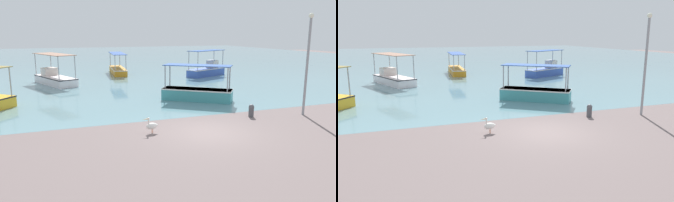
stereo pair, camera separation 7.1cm
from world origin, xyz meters
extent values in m
plane|color=#71605F|center=(0.00, 0.00, 0.00)|extent=(120.00, 120.00, 0.00)
cube|color=#669099|center=(0.00, 48.00, 0.00)|extent=(110.00, 90.00, 0.00)
cube|color=white|center=(-6.49, 18.33, 0.37)|extent=(3.74, 5.92, 0.73)
cube|color=black|center=(-6.49, 18.33, 0.69)|extent=(3.80, 5.98, 0.08)
cylinder|color=#99999E|center=(-4.82, 16.21, 1.74)|extent=(0.08, 0.08, 2.03)
cylinder|color=#99999E|center=(-6.23, 15.64, 1.74)|extent=(0.08, 0.08, 2.03)
cylinder|color=#99999E|center=(-6.75, 21.01, 1.74)|extent=(0.08, 0.08, 2.03)
cylinder|color=#99999E|center=(-8.16, 20.45, 1.74)|extent=(0.08, 0.08, 2.03)
cube|color=#966C57|center=(-6.49, 18.33, 2.78)|extent=(3.76, 5.77, 0.05)
cube|color=beige|center=(-6.96, 19.51, 1.09)|extent=(1.55, 1.49, 0.72)
cube|color=teal|center=(2.73, 7.10, 0.42)|extent=(4.73, 4.09, 0.84)
cube|color=silver|center=(2.73, 7.10, 0.80)|extent=(4.79, 4.15, 0.08)
cylinder|color=#99999E|center=(4.82, 6.24, 1.66)|extent=(0.08, 0.08, 1.64)
cylinder|color=#99999E|center=(4.11, 5.31, 1.66)|extent=(0.08, 0.08, 1.64)
cylinder|color=#99999E|center=(1.34, 8.90, 1.66)|extent=(0.08, 0.08, 1.64)
cylinder|color=#99999E|center=(0.63, 7.97, 1.66)|extent=(0.08, 0.08, 1.64)
cube|color=#284B94|center=(2.73, 7.10, 2.50)|extent=(4.63, 4.05, 0.05)
cylinder|color=#99999E|center=(-9.39, 9.31, 1.67)|extent=(0.08, 0.08, 1.86)
cube|color=orange|center=(0.59, 24.18, 0.35)|extent=(1.98, 6.33, 0.69)
cube|color=silver|center=(0.59, 24.18, 0.65)|extent=(2.03, 6.38, 0.08)
cylinder|color=#99999E|center=(0.28, 27.08, 1.52)|extent=(0.08, 0.08, 1.65)
cylinder|color=#99999E|center=(1.44, 26.97, 1.52)|extent=(0.08, 0.08, 1.65)
cylinder|color=#99999E|center=(-0.26, 21.38, 1.52)|extent=(0.08, 0.08, 1.65)
cylinder|color=#99999E|center=(0.91, 21.27, 1.52)|extent=(0.08, 0.08, 1.65)
cube|color=#284790|center=(0.59, 24.18, 2.37)|extent=(2.06, 6.14, 0.05)
cube|color=#3655B0|center=(9.40, 18.90, 0.42)|extent=(5.14, 3.49, 0.83)
cube|color=silver|center=(9.40, 18.90, 0.79)|extent=(5.19, 3.55, 0.08)
cylinder|color=#99999E|center=(7.64, 17.37, 1.80)|extent=(0.08, 0.08, 1.94)
cylinder|color=#99999E|center=(7.10, 18.49, 1.80)|extent=(0.08, 0.08, 1.94)
cylinder|color=#99999E|center=(11.69, 19.31, 1.80)|extent=(0.08, 0.08, 1.94)
cylinder|color=#99999E|center=(11.15, 20.43, 1.80)|extent=(0.08, 0.08, 1.94)
cube|color=navy|center=(9.40, 18.90, 2.79)|extent=(5.00, 3.50, 0.05)
cube|color=beige|center=(10.41, 19.38, 1.25)|extent=(1.30, 1.35, 0.84)
cylinder|color=#E0997A|center=(-2.58, 0.80, 0.11)|extent=(0.03, 0.03, 0.22)
cylinder|color=#E0997A|center=(-2.59, 0.90, 0.11)|extent=(0.03, 0.03, 0.22)
ellipsoid|color=white|center=(-2.62, 0.85, 0.36)|extent=(0.59, 0.34, 0.32)
ellipsoid|color=white|center=(-2.37, 0.88, 0.38)|extent=(0.17, 0.14, 0.10)
cylinder|color=white|center=(-2.77, 0.83, 0.58)|extent=(0.07, 0.07, 0.26)
sphere|color=white|center=(-2.77, 0.83, 0.74)|extent=(0.11, 0.11, 0.11)
cone|color=#E5933F|center=(-2.93, 0.81, 0.73)|extent=(0.30, 0.09, 0.06)
cylinder|color=gray|center=(6.82, 1.20, 2.78)|extent=(0.14, 0.14, 5.55)
sphere|color=#EAEACC|center=(6.82, 1.20, 5.66)|extent=(0.28, 0.28, 0.28)
cylinder|color=#47474C|center=(3.66, 1.84, 0.27)|extent=(0.30, 0.30, 0.55)
sphere|color=#4C4C51|center=(3.66, 1.84, 0.58)|extent=(0.31, 0.31, 0.31)
camera|label=1|loc=(-7.11, -13.57, 4.76)|focal=35.00mm
camera|label=2|loc=(-7.05, -13.60, 4.76)|focal=35.00mm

